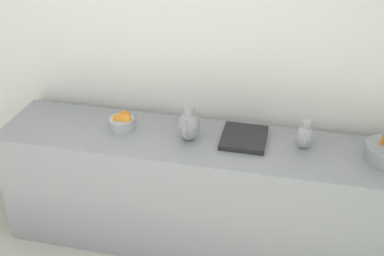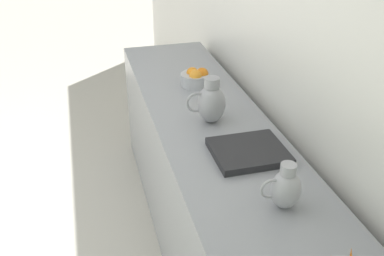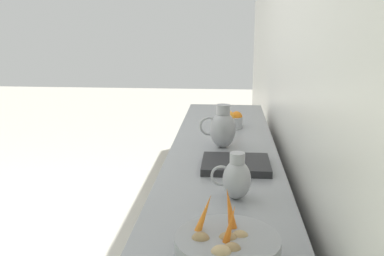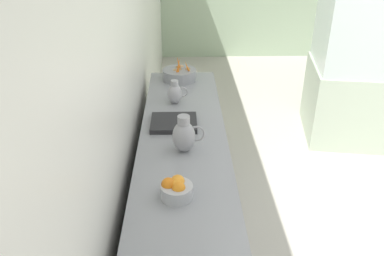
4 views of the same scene
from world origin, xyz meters
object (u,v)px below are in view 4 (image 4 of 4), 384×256
at_px(vegetable_colander, 179,74).
at_px(metal_pitcher_short, 175,93).
at_px(metal_pitcher_tall, 184,135).
at_px(glass_block_booth, 370,50).
at_px(orange_bowl, 176,188).

xyz_separation_m(vegetable_colander, metal_pitcher_short, (-0.03, -0.53, 0.03)).
distance_m(metal_pitcher_tall, glass_block_booth, 2.70).
bearing_deg(metal_pitcher_tall, vegetable_colander, 91.58).
relative_size(metal_pitcher_tall, metal_pitcher_short, 1.27).
xyz_separation_m(vegetable_colander, glass_block_booth, (2.04, 0.52, 0.06)).
bearing_deg(metal_pitcher_short, vegetable_colander, 86.29).
distance_m(vegetable_colander, glass_block_booth, 2.10).
xyz_separation_m(vegetable_colander, metal_pitcher_tall, (0.04, -1.30, 0.06)).
distance_m(vegetable_colander, metal_pitcher_short, 0.54).
bearing_deg(orange_bowl, metal_pitcher_tall, 84.31).
relative_size(vegetable_colander, orange_bowl, 1.79).
xyz_separation_m(vegetable_colander, orange_bowl, (-0.01, -1.78, 0.00)).
bearing_deg(glass_block_booth, vegetable_colander, -165.61).
relative_size(metal_pitcher_short, glass_block_booth, 0.10).
bearing_deg(metal_pitcher_short, glass_block_booth, 27.05).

